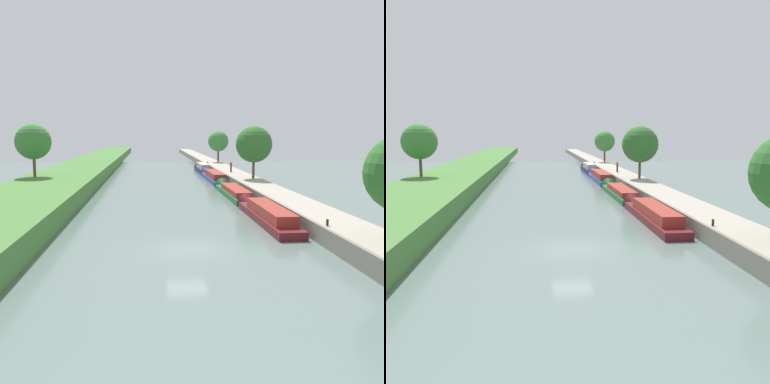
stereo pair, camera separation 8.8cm
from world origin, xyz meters
TOP-DOWN VIEW (x-y plane):
  - ground_plane at (0.00, 0.00)m, footprint 160.00×160.00m
  - right_towpath at (10.71, 0.00)m, footprint 3.60×260.00m
  - stone_quay at (8.79, 0.00)m, footprint 0.25×260.00m
  - narrowboat_maroon at (7.24, 8.09)m, footprint 2.03×13.79m
  - narrowboat_green at (7.28, 22.15)m, footprint 2.12×14.09m
  - narrowboat_blue at (7.44, 37.84)m, footprint 2.12×15.33m
  - narrowboat_navy at (7.46, 51.29)m, footprint 1.91×11.91m
  - tree_rightbank_midnear at (11.41, 28.91)m, footprint 4.76×4.76m
  - tree_rightbank_midfar at (11.93, 60.73)m, footprint 4.21×4.21m
  - tree_leftbank_downstream at (-16.24, 27.55)m, footprint 4.28×4.28m
  - person_walking at (10.25, 38.24)m, footprint 0.34×0.34m
  - mooring_bollard_near at (9.21, 0.46)m, footprint 0.16×0.16m
  - mooring_bollard_far at (9.21, 56.73)m, footprint 0.16×0.16m

SIDE VIEW (x-z plane):
  - ground_plane at x=0.00m, z-range 0.00..0.00m
  - narrowboat_green at x=7.28m, z-range -0.55..1.46m
  - narrowboat_maroon at x=7.24m, z-range -0.47..1.63m
  - narrowboat_blue at x=7.44m, z-range -0.51..1.67m
  - right_towpath at x=10.71m, z-range 0.00..1.18m
  - stone_quay at x=8.79m, z-range 0.00..1.23m
  - narrowboat_navy at x=7.46m, z-range -0.41..1.77m
  - mooring_bollard_near at x=9.21m, z-range 1.18..1.63m
  - mooring_bollard_far at x=9.21m, z-range 1.18..1.63m
  - person_walking at x=10.25m, z-range 1.22..2.88m
  - tree_rightbank_midfar at x=11.93m, z-range 2.24..8.62m
  - tree_rightbank_midnear at x=11.41m, z-range 2.22..9.09m
  - tree_leftbank_downstream at x=-16.24m, z-range 2.89..9.29m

